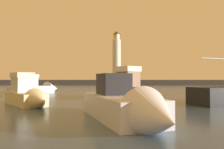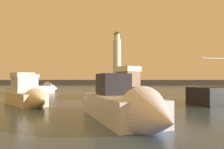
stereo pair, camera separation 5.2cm
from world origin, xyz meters
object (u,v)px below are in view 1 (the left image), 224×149
Objects in this scene: motorboat_3 at (39,88)px; mooring_buoy at (197,92)px; lighthouse at (117,57)px; motorboat_2 at (28,95)px; motorboat_0 at (129,107)px; motorboat_1 at (117,88)px.

mooring_buoy is at bearing -6.05° from motorboat_3.
lighthouse is 2.94× the size of motorboat_2.
motorboat_0 is 19.19m from mooring_buoy.
motorboat_3 reaches higher than motorboat_2.
lighthouse is at bearing 91.54° from motorboat_0.
motorboat_0 is 22.28m from motorboat_3.
motorboat_0 is (1.71, -63.72, -8.70)m from lighthouse.
motorboat_0 is at bearing -86.89° from motorboat_1.
lighthouse reaches higher than motorboat_0.
motorboat_0 is 1.16× the size of motorboat_1.
motorboat_3 is at bearing 107.60° from motorboat_2.
lighthouse is at bearing 84.53° from motorboat_2.
motorboat_1 is 12.38m from motorboat_3.
motorboat_0 is 12.89m from motorboat_1.
motorboat_2 is 13.67m from motorboat_3.
lighthouse is 2.46× the size of motorboat_1.
motorboat_2 is 6.74× the size of mooring_buoy.
motorboat_2 is (-7.23, 6.13, 0.06)m from motorboat_0.
lighthouse is 2.12× the size of motorboat_0.
motorboat_3 is (-11.36, 19.17, 0.01)m from motorboat_0.
lighthouse is 2.28× the size of motorboat_3.
motorboat_0 is 1.07× the size of motorboat_3.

